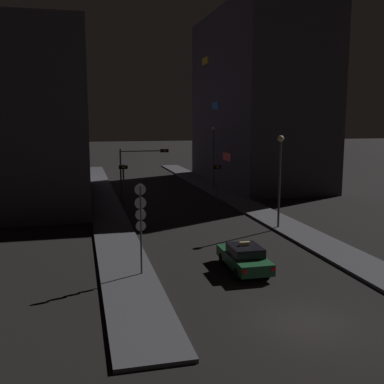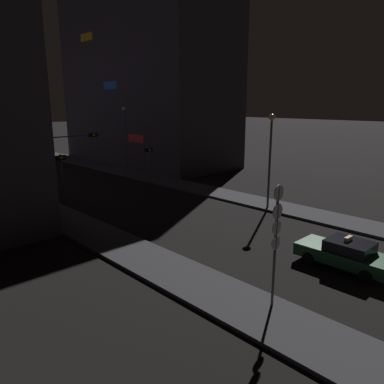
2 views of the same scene
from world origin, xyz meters
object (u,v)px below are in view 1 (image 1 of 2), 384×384
at_px(traffic_light_overhead, 140,163).
at_px(street_lamp_far_block, 213,151).
at_px(taxi, 244,257).
at_px(traffic_light_left_kerb, 123,177).
at_px(traffic_light_right_kerb, 217,175).
at_px(street_lamp_near_block, 280,167).
at_px(sign_pole_left, 141,220).

xyz_separation_m(traffic_light_overhead, street_lamp_far_block, (8.92, 4.65, 0.71)).
height_order(taxi, traffic_light_left_kerb, traffic_light_left_kerb).
bearing_deg(traffic_light_overhead, traffic_light_right_kerb, -8.35).
relative_size(traffic_light_left_kerb, street_lamp_near_block, 0.59).
bearing_deg(traffic_light_right_kerb, traffic_light_overhead, 171.65).
bearing_deg(street_lamp_near_block, sign_pole_left, -144.75).
bearing_deg(sign_pole_left, street_lamp_near_block, 35.25).
distance_m(traffic_light_overhead, street_lamp_far_block, 10.09).
distance_m(traffic_light_overhead, traffic_light_left_kerb, 3.52).
distance_m(taxi, traffic_light_right_kerb, 22.12).
xyz_separation_m(taxi, sign_pole_left, (-5.51, 0.37, 2.27)).
relative_size(traffic_light_right_kerb, street_lamp_far_block, 0.50).
xyz_separation_m(sign_pole_left, street_lamp_near_block, (11.25, 7.95, 1.63)).
height_order(taxi, traffic_light_overhead, traffic_light_overhead).
xyz_separation_m(traffic_light_right_kerb, street_lamp_near_block, (0.76, -13.15, 2.08)).
xyz_separation_m(traffic_light_left_kerb, traffic_light_right_kerb, (9.52, 1.68, -0.26)).
xyz_separation_m(traffic_light_left_kerb, sign_pole_left, (-0.97, -19.43, 0.19)).
bearing_deg(sign_pole_left, traffic_light_overhead, 82.70).
bearing_deg(taxi, street_lamp_far_block, 77.05).
height_order(taxi, street_lamp_near_block, street_lamp_near_block).
height_order(traffic_light_overhead, street_lamp_far_block, street_lamp_far_block).
bearing_deg(street_lamp_far_block, traffic_light_overhead, -152.48).
relative_size(traffic_light_left_kerb, sign_pole_left, 0.84).
relative_size(traffic_light_right_kerb, sign_pole_left, 0.75).
xyz_separation_m(taxi, traffic_light_left_kerb, (-4.54, 19.80, 2.08)).
xyz_separation_m(taxi, traffic_light_right_kerb, (4.98, 21.48, 1.83)).
bearing_deg(taxi, traffic_light_left_kerb, 102.92).
height_order(traffic_light_overhead, sign_pole_left, traffic_light_overhead).
height_order(traffic_light_left_kerb, street_lamp_near_block, street_lamp_near_block).
relative_size(traffic_light_overhead, traffic_light_left_kerb, 1.32).
relative_size(taxi, traffic_light_left_kerb, 1.13).
xyz_separation_m(street_lamp_near_block, street_lamp_far_block, (0.52, 18.92, -0.12)).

